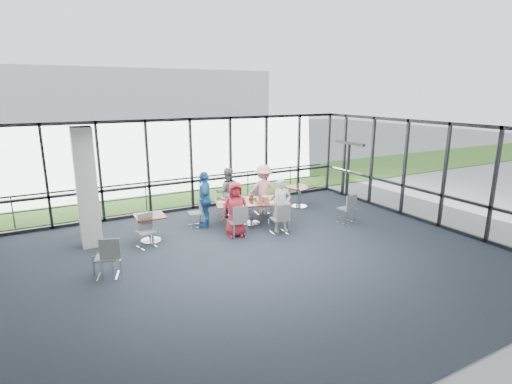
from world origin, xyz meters
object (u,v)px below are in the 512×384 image
structural_column (87,188)px  chair_main_fl (232,201)px  chair_main_nr (279,219)px  chair_spare_r (347,209)px  main_table (251,204)px  chair_main_end (196,213)px  side_table_left (150,220)px  chair_spare_lb (146,232)px  diner_far_right (264,190)px  diner_end (205,199)px  chair_main_fr (262,201)px  diner_near_right (282,205)px  side_table_right (300,190)px  diner_far_left (227,192)px  chair_main_nl (237,221)px  chair_spare_la (106,258)px  diner_near_left (235,209)px

structural_column → chair_main_fl: 4.78m
chair_main_nr → chair_spare_r: size_ratio=0.96×
main_table → chair_main_end: size_ratio=2.87×
side_table_left → chair_spare_lb: bearing=-118.5°
diner_far_right → diner_end: 2.19m
chair_main_fl → chair_main_fr: size_ratio=0.96×
diner_near_right → diner_far_right: bearing=81.9°
side_table_right → chair_spare_lb: 5.96m
structural_column → diner_near_right: size_ratio=1.99×
side_table_left → main_table: bearing=-0.2°
diner_far_right → diner_end: size_ratio=0.98×
chair_main_fr → diner_far_left: bearing=-3.0°
main_table → chair_main_nr: chair_main_nr is taller
chair_main_fl → diner_far_left: bearing=41.1°
main_table → diner_far_left: (-0.31, 1.11, 0.17)m
main_table → chair_spare_lb: 3.42m
chair_main_nl → chair_spare_lb: 2.51m
side_table_left → chair_main_end: size_ratio=0.94×
chair_main_nl → chair_spare_la: bearing=-160.5°
side_table_left → diner_end: size_ratio=0.47×
diner_near_left → chair_spare_la: diner_near_left is taller
diner_end → chair_spare_la: (-3.23, -2.22, -0.39)m
diner_near_right → chair_main_end: (-2.09, 1.64, -0.37)m
main_table → chair_main_nr: (0.29, -1.18, -0.20)m
diner_near_right → chair_main_end: bearing=145.6°
chair_spare_lb → chair_main_fr: bearing=-178.2°
chair_spare_la → structural_column: bearing=109.0°
diner_far_right → chair_main_end: diner_far_right is taller
diner_far_left → chair_spare_r: diner_far_left is taller
main_table → diner_near_right: diner_near_right is taller
diner_near_left → diner_end: bearing=127.5°
diner_end → main_table: bearing=95.0°
main_table → diner_far_right: size_ratio=1.45×
diner_near_right → chair_main_nl: size_ratio=1.73×
side_table_right → chair_spare_lb: chair_spare_lb is taller
diner_far_left → diner_far_right: 1.21m
chair_main_nr → chair_spare_la: bearing=-165.8°
main_table → side_table_left: (-3.17, 0.01, -0.03)m
chair_spare_lb → chair_main_fl: bearing=-167.6°
structural_column → side_table_right: 7.15m
diner_near_left → diner_far_right: bearing=56.6°
chair_main_nr → chair_main_nl: bearing=171.7°
structural_column → side_table_right: size_ratio=3.13×
side_table_right → diner_near_left: bearing=-154.2°
structural_column → diner_near_left: 4.01m
chair_main_nr → diner_far_right: bearing=81.5°
chair_spare_lb → chair_spare_r: chair_spare_r is taller
chair_main_fr → chair_spare_r: 2.86m
chair_main_nr → chair_main_fl: size_ratio=1.02×
chair_spare_la → side_table_left: bearing=68.7°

